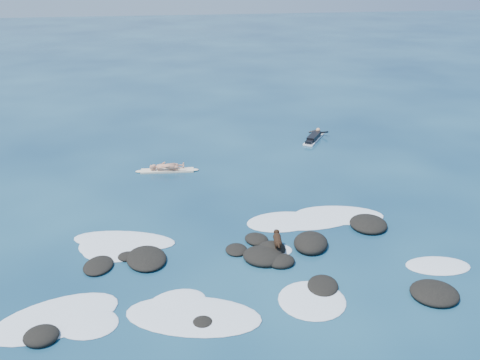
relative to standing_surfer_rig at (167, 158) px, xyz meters
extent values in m
plane|color=#0A2642|center=(2.33, -7.70, -0.68)|extent=(160.00, 160.00, 0.00)
ellipsoid|color=black|center=(-0.99, -8.03, -0.59)|extent=(1.61, 1.89, 0.34)
ellipsoid|color=black|center=(3.33, -8.12, -0.57)|extent=(1.13, 1.10, 0.43)
ellipsoid|color=black|center=(-2.57, -8.20, -0.61)|extent=(1.25, 1.45, 0.26)
ellipsoid|color=black|center=(3.47, -8.94, -0.59)|extent=(1.11, 1.03, 0.35)
ellipsoid|color=black|center=(7.63, -11.49, -0.58)|extent=(1.62, 1.58, 0.39)
ellipsoid|color=black|center=(-3.80, -11.62, -0.59)|extent=(0.99, 0.95, 0.36)
ellipsoid|color=black|center=(2.11, -7.89, -0.63)|extent=(0.86, 0.96, 0.20)
ellipsoid|color=black|center=(0.56, -11.67, -0.64)|extent=(0.73, 0.73, 0.15)
ellipsoid|color=black|center=(-1.65, -7.74, -0.63)|extent=(0.71, 0.69, 0.21)
ellipsoid|color=black|center=(2.94, -8.56, -0.57)|extent=(1.87, 1.81, 0.43)
ellipsoid|color=black|center=(4.77, -7.98, -0.55)|extent=(1.69, 1.87, 0.51)
ellipsoid|color=black|center=(7.40, -6.81, -0.59)|extent=(1.22, 1.24, 0.36)
ellipsoid|color=black|center=(4.43, -10.51, -0.62)|extent=(1.33, 1.48, 0.24)
ellipsoid|color=black|center=(7.37, -6.89, -0.57)|extent=(1.76, 1.86, 0.41)
ellipsoid|color=black|center=(2.94, -7.30, -0.61)|extent=(1.12, 1.20, 0.27)
ellipsoid|color=white|center=(4.21, -6.00, -0.67)|extent=(2.88, 1.84, 0.12)
ellipsoid|color=white|center=(-1.79, -6.52, -0.67)|extent=(4.04, 2.43, 0.12)
ellipsoid|color=white|center=(3.90, -11.13, -0.67)|extent=(2.15, 2.17, 0.12)
ellipsoid|color=white|center=(6.58, -5.80, -0.67)|extent=(3.80, 2.38, 0.12)
ellipsoid|color=white|center=(0.33, -11.31, -0.67)|extent=(4.34, 2.93, 0.12)
ellipsoid|color=white|center=(-2.07, -6.84, -0.67)|extent=(2.99, 2.47, 0.12)
ellipsoid|color=white|center=(-3.56, -10.77, -0.67)|extent=(4.10, 3.12, 0.12)
ellipsoid|color=white|center=(-2.01, -7.24, -0.67)|extent=(2.53, 1.78, 0.12)
ellipsoid|color=white|center=(-0.12, -10.61, -0.67)|extent=(2.17, 1.87, 0.12)
ellipsoid|color=white|center=(5.70, -5.95, -0.67)|extent=(3.90, 2.32, 0.12)
ellipsoid|color=white|center=(8.59, -9.95, -0.67)|extent=(2.30, 1.47, 0.12)
ellipsoid|color=white|center=(-2.65, -11.14, -0.67)|extent=(2.20, 1.99, 0.12)
ellipsoid|color=white|center=(3.51, -8.10, -0.67)|extent=(1.10, 0.90, 0.12)
cube|color=#FDECCA|center=(0.00, 0.00, -0.63)|extent=(2.54, 0.72, 0.08)
ellipsoid|color=#FDECCA|center=(1.25, -0.10, -0.63)|extent=(0.52, 0.33, 0.09)
ellipsoid|color=#FDECCA|center=(-1.25, 0.10, -0.63)|extent=(0.52, 0.33, 0.09)
imported|color=tan|center=(0.00, 0.00, 0.23)|extent=(0.44, 0.62, 1.63)
cube|color=white|center=(8.26, 3.39, -0.62)|extent=(1.74, 2.28, 0.09)
ellipsoid|color=white|center=(8.90, 4.39, -0.62)|extent=(0.52, 0.59, 0.09)
cube|color=black|center=(8.26, 3.39, -0.46)|extent=(1.15, 1.46, 0.24)
sphere|color=tan|center=(8.72, 4.10, -0.33)|extent=(0.34, 0.34, 0.25)
cylinder|color=black|center=(8.55, 4.40, -0.47)|extent=(0.60, 0.20, 0.27)
cylinder|color=black|center=(9.06, 4.07, -0.47)|extent=(0.41, 0.55, 0.27)
cube|color=black|center=(7.82, 2.72, -0.51)|extent=(0.63, 0.70, 0.15)
cylinder|color=black|center=(3.51, -8.20, -0.20)|extent=(0.34, 0.59, 0.27)
sphere|color=black|center=(3.54, -7.95, -0.20)|extent=(0.32, 0.32, 0.28)
sphere|color=black|center=(3.48, -8.45, -0.20)|extent=(0.29, 0.29, 0.26)
sphere|color=black|center=(3.56, -7.79, -0.11)|extent=(0.23, 0.23, 0.20)
cone|color=black|center=(3.57, -7.67, -0.12)|extent=(0.12, 0.14, 0.11)
cone|color=black|center=(3.51, -7.79, -0.03)|extent=(0.10, 0.08, 0.10)
cone|color=black|center=(3.61, -7.81, -0.03)|extent=(0.10, 0.08, 0.10)
cylinder|color=black|center=(3.46, -8.00, -0.49)|extent=(0.08, 0.08, 0.37)
cylinder|color=black|center=(3.60, -8.02, -0.49)|extent=(0.08, 0.08, 0.37)
cylinder|color=black|center=(3.41, -8.38, -0.49)|extent=(0.08, 0.08, 0.37)
cylinder|color=black|center=(3.56, -8.40, -0.49)|extent=(0.08, 0.08, 0.37)
cylinder|color=black|center=(3.46, -8.57, -0.16)|extent=(0.08, 0.27, 0.16)
camera|label=1|loc=(-0.38, -23.95, 8.88)|focal=40.00mm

